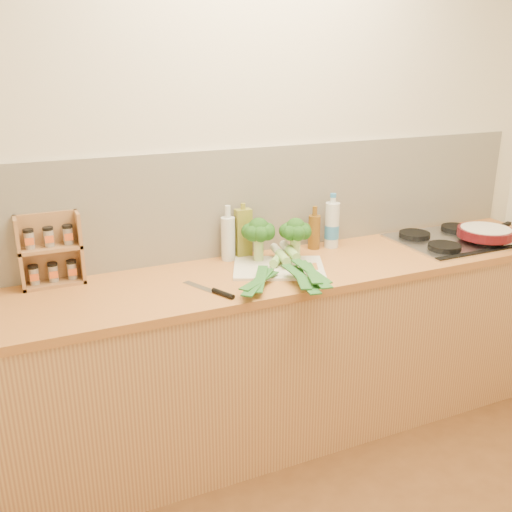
{
  "coord_description": "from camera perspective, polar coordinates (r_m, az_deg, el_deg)",
  "views": [
    {
      "loc": [
        -1.18,
        -1.09,
        1.85
      ],
      "look_at": [
        -0.2,
        1.1,
        1.02
      ],
      "focal_mm": 40.0,
      "sensor_mm": 36.0,
      "label": 1
    }
  ],
  "objects": [
    {
      "name": "broccoli_left",
      "position": [
        2.76,
        0.27,
        2.45
      ],
      "size": [
        0.17,
        0.17,
        0.21
      ],
      "color": "#ADCC77",
      "rests_on": "chopping_board"
    },
    {
      "name": "glass_bottle",
      "position": [
        2.82,
        -2.81,
        1.84
      ],
      "size": [
        0.07,
        0.07,
        0.28
      ],
      "color": "silver",
      "rests_on": "counter"
    },
    {
      "name": "leek_front",
      "position": [
        2.68,
        1.71,
        -0.82
      ],
      "size": [
        0.48,
        0.53,
        0.04
      ],
      "rotation": [
        0.0,
        0.0,
        -0.72
      ],
      "color": "white",
      "rests_on": "chopping_board"
    },
    {
      "name": "leek_back",
      "position": [
        2.65,
        4.26,
        -0.31
      ],
      "size": [
        0.16,
        0.61,
        0.04
      ],
      "rotation": [
        0.0,
        0.0,
        -0.17
      ],
      "color": "white",
      "rests_on": "chopping_board"
    },
    {
      "name": "room_shell",
      "position": [
        2.92,
        0.4,
        5.6
      ],
      "size": [
        3.5,
        3.5,
        3.5
      ],
      "color": "beige",
      "rests_on": "ground"
    },
    {
      "name": "water_bottle",
      "position": [
        3.04,
        7.6,
        2.96
      ],
      "size": [
        0.08,
        0.08,
        0.27
      ],
      "color": "silver",
      "rests_on": "counter"
    },
    {
      "name": "chefs_knife",
      "position": [
        2.45,
        -3.92,
        -3.59
      ],
      "size": [
        0.15,
        0.28,
        0.02
      ],
      "rotation": [
        0.0,
        0.0,
        0.42
      ],
      "color": "silver",
      "rests_on": "counter"
    },
    {
      "name": "leek_mid",
      "position": [
        2.65,
        3.23,
        -0.69
      ],
      "size": [
        0.17,
        0.64,
        0.04
      ],
      "rotation": [
        0.0,
        0.0,
        -0.18
      ],
      "color": "white",
      "rests_on": "chopping_board"
    },
    {
      "name": "chopping_board",
      "position": [
        2.72,
        2.28,
        -1.18
      ],
      "size": [
        0.52,
        0.46,
        0.01
      ],
      "primitive_type": "cube",
      "rotation": [
        0.0,
        0.0,
        -0.42
      ],
      "color": "beige",
      "rests_on": "counter"
    },
    {
      "name": "gas_hob",
      "position": [
        3.31,
        18.92,
        1.59
      ],
      "size": [
        0.58,
        0.5,
        0.04
      ],
      "color": "silver",
      "rests_on": "counter"
    },
    {
      "name": "amber_bottle",
      "position": [
        3.01,
        5.84,
        2.48
      ],
      "size": [
        0.06,
        0.06,
        0.23
      ],
      "color": "brown",
      "rests_on": "counter"
    },
    {
      "name": "counter",
      "position": [
        2.93,
        2.76,
        -9.47
      ],
      "size": [
        3.2,
        0.62,
        0.9
      ],
      "color": "tan",
      "rests_on": "ground"
    },
    {
      "name": "broccoli_right",
      "position": [
        2.78,
        3.97,
        2.47
      ],
      "size": [
        0.16,
        0.16,
        0.21
      ],
      "color": "#ADCC77",
      "rests_on": "chopping_board"
    },
    {
      "name": "skillet",
      "position": [
        3.33,
        21.99,
        2.22
      ],
      "size": [
        0.42,
        0.29,
        0.05
      ],
      "rotation": [
        0.0,
        0.0,
        0.31
      ],
      "color": "#4F0D11",
      "rests_on": "gas_hob"
    },
    {
      "name": "spice_rack",
      "position": [
        2.66,
        -19.84,
        0.2
      ],
      "size": [
        0.27,
        0.11,
        0.32
      ],
      "color": "#A57647",
      "rests_on": "counter"
    },
    {
      "name": "oil_tin",
      "position": [
        2.85,
        -1.28,
        2.3
      ],
      "size": [
        0.08,
        0.05,
        0.28
      ],
      "color": "olive",
      "rests_on": "counter"
    }
  ]
}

